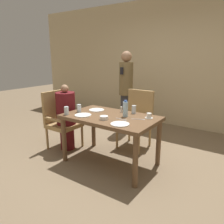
% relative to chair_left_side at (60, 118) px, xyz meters
% --- Properties ---
extents(ground_plane, '(16.00, 16.00, 0.00)m').
position_rel_chair_left_side_xyz_m(ground_plane, '(1.06, 0.00, -0.53)').
color(ground_plane, '#7A664C').
extents(wall_back, '(8.00, 0.06, 2.80)m').
position_rel_chair_left_side_xyz_m(wall_back, '(1.06, 2.38, 0.87)').
color(wall_back, '#C6B289').
rests_on(wall_back, ground_plane).
extents(dining_table, '(1.35, 0.82, 0.74)m').
position_rel_chair_left_side_xyz_m(dining_table, '(1.06, 0.00, 0.11)').
color(dining_table, brown).
rests_on(dining_table, ground_plane).
extents(chair_left_side, '(0.49, 0.49, 0.99)m').
position_rel_chair_left_side_xyz_m(chair_left_side, '(0.00, 0.00, 0.00)').
color(chair_left_side, '#A88451').
rests_on(chair_left_side, ground_plane).
extents(diner_in_left_chair, '(0.32, 0.32, 1.12)m').
position_rel_chair_left_side_xyz_m(diner_in_left_chair, '(0.15, 0.00, 0.05)').
color(diner_in_left_chair, '#5B1419').
rests_on(diner_in_left_chair, ground_plane).
extents(chair_far_side, '(0.49, 0.49, 0.99)m').
position_rel_chair_left_side_xyz_m(chair_far_side, '(1.06, 0.80, 0.00)').
color(chair_far_side, '#A88451').
rests_on(chair_far_side, ground_plane).
extents(standing_host, '(0.28, 0.32, 1.67)m').
position_rel_chair_left_side_xyz_m(standing_host, '(0.47, 1.40, 0.37)').
color(standing_host, '#2D2D33').
rests_on(standing_host, ground_plane).
extents(plate_main_left, '(0.24, 0.24, 0.01)m').
position_rel_chair_left_side_xyz_m(plate_main_left, '(1.39, -0.26, 0.22)').
color(plate_main_left, white).
rests_on(plate_main_left, dining_table).
extents(plate_main_right, '(0.24, 0.24, 0.01)m').
position_rel_chair_left_side_xyz_m(plate_main_right, '(0.69, 0.14, 0.22)').
color(plate_main_right, white).
rests_on(plate_main_right, dining_table).
extents(plate_dessert_center, '(0.24, 0.24, 0.01)m').
position_rel_chair_left_side_xyz_m(plate_dessert_center, '(0.72, -0.21, 0.22)').
color(plate_dessert_center, white).
rests_on(plate_dessert_center, dining_table).
extents(teacup_with_saucer, '(0.11, 0.11, 0.07)m').
position_rel_chair_left_side_xyz_m(teacup_with_saucer, '(1.57, 0.21, 0.24)').
color(teacup_with_saucer, white).
rests_on(teacup_with_saucer, dining_table).
extents(bowl_small, '(0.12, 0.12, 0.05)m').
position_rel_chair_left_side_xyz_m(bowl_small, '(1.10, -0.20, 0.24)').
color(bowl_small, white).
rests_on(bowl_small, dining_table).
extents(water_bottle, '(0.07, 0.07, 0.24)m').
position_rel_chair_left_side_xyz_m(water_bottle, '(1.26, 0.10, 0.32)').
color(water_bottle, '#A3C6DB').
rests_on(water_bottle, dining_table).
extents(glass_tall_near, '(0.07, 0.07, 0.12)m').
position_rel_chair_left_side_xyz_m(glass_tall_near, '(0.49, -0.31, 0.27)').
color(glass_tall_near, silver).
rests_on(glass_tall_near, dining_table).
extents(glass_tall_mid, '(0.07, 0.07, 0.12)m').
position_rel_chair_left_side_xyz_m(glass_tall_mid, '(0.55, -0.10, 0.27)').
color(glass_tall_mid, silver).
rests_on(glass_tall_mid, dining_table).
extents(glass_tall_far, '(0.07, 0.07, 0.12)m').
position_rel_chair_left_side_xyz_m(glass_tall_far, '(1.27, 0.32, 0.27)').
color(glass_tall_far, silver).
rests_on(glass_tall_far, dining_table).
extents(salt_shaker, '(0.03, 0.03, 0.09)m').
position_rel_chair_left_side_xyz_m(salt_shaker, '(1.08, 0.28, 0.25)').
color(salt_shaker, white).
rests_on(salt_shaker, dining_table).
extents(pepper_shaker, '(0.03, 0.03, 0.08)m').
position_rel_chair_left_side_xyz_m(pepper_shaker, '(1.12, 0.28, 0.25)').
color(pepper_shaker, '#4C3D2D').
rests_on(pepper_shaker, dining_table).
extents(fork_beside_plate, '(0.18, 0.04, 0.00)m').
position_rel_chair_left_side_xyz_m(fork_beside_plate, '(1.30, -0.06, 0.21)').
color(fork_beside_plate, silver).
rests_on(fork_beside_plate, dining_table).
extents(knife_beside_plate, '(0.18, 0.08, 0.00)m').
position_rel_chair_left_side_xyz_m(knife_beside_plate, '(1.49, 0.08, 0.21)').
color(knife_beside_plate, silver).
rests_on(knife_beside_plate, dining_table).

